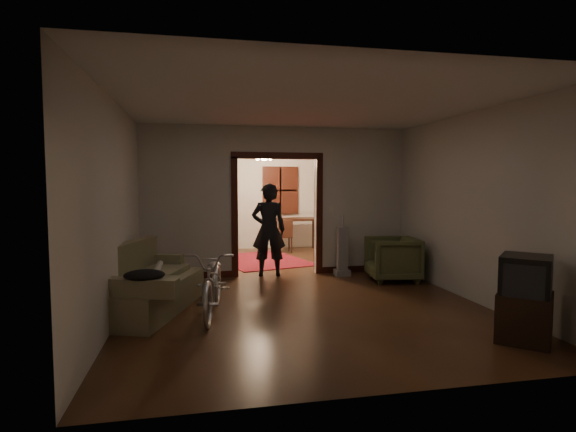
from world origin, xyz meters
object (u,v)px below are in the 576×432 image
object	(u,v)px
bicycle	(214,281)
locker	(209,218)
sofa	(149,277)
armchair	(392,259)
desk	(297,234)
person	(269,230)

from	to	relation	value
bicycle	locker	bearing A→B (deg)	97.21
sofa	locker	world-z (taller)	locker
sofa	bicycle	distance (m)	0.93
armchair	desk	size ratio (longest dim) A/B	0.79
sofa	armchair	xyz separation A→B (m)	(4.08, 1.12, -0.07)
locker	desk	bearing A→B (deg)	-0.26
sofa	bicycle	world-z (taller)	sofa
armchair	bicycle	bearing A→B (deg)	-57.48
bicycle	armchair	xyz separation A→B (m)	(3.21, 1.47, -0.05)
person	locker	xyz separation A→B (m)	(-1.03, 3.13, -0.01)
person	desk	xyz separation A→B (m)	(1.23, 3.06, -0.46)
sofa	locker	bearing A→B (deg)	98.00
bicycle	desk	bearing A→B (deg)	74.61
person	desk	world-z (taller)	person
armchair	locker	xyz separation A→B (m)	(-3.14, 3.98, 0.47)
sofa	person	size ratio (longest dim) A/B	1.16
desk	bicycle	bearing A→B (deg)	-123.32
bicycle	armchair	world-z (taller)	bicycle
person	locker	size ratio (longest dim) A/B	1.01
bicycle	person	size ratio (longest dim) A/B	0.97
armchair	person	size ratio (longest dim) A/B	0.50
locker	person	bearing A→B (deg)	-70.39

